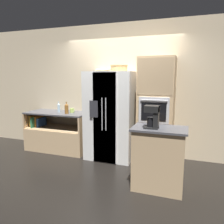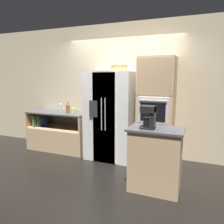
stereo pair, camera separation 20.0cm
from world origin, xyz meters
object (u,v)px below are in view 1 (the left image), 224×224
object	(u,v)px
refrigerator	(111,115)
mug	(72,110)
wall_oven	(156,111)
fruit_bowl	(103,70)
wicker_basket	(119,68)
bottle_tall	(67,108)
bottle_short	(59,108)
coffee_maker	(153,116)

from	to	relation	value
refrigerator	mug	distance (m)	0.98
wall_oven	fruit_bowl	world-z (taller)	wall_oven
wall_oven	wicker_basket	size ratio (longest dim) A/B	5.93
wicker_basket	bottle_tall	xyz separation A→B (m)	(-1.17, -0.07, -0.85)
fruit_bowl	bottle_short	distance (m)	1.37
refrigerator	wall_oven	xyz separation A→B (m)	(0.91, 0.08, 0.14)
wicker_basket	bottle_tall	size ratio (longest dim) A/B	1.33
refrigerator	wall_oven	distance (m)	0.92
wicker_basket	bottle_short	world-z (taller)	wicker_basket
wall_oven	mug	size ratio (longest dim) A/B	16.50
mug	bottle_short	bearing A→B (deg)	-169.78
wall_oven	coffee_maker	size ratio (longest dim) A/B	6.19
refrigerator	mug	size ratio (longest dim) A/B	14.35
bottle_short	coffee_maker	xyz separation A→B (m)	(2.30, -1.11, 0.14)
wicker_basket	mug	size ratio (longest dim) A/B	2.78
fruit_bowl	bottle_tall	xyz separation A→B (m)	(-0.82, -0.09, -0.82)
wicker_basket	wall_oven	bearing A→B (deg)	6.48
wall_oven	wicker_basket	distance (m)	1.11
refrigerator	bottle_tall	distance (m)	1.01
mug	bottle_tall	bearing A→B (deg)	-100.93
bottle_short	refrigerator	bearing A→B (deg)	-1.91
wicker_basket	fruit_bowl	size ratio (longest dim) A/B	1.08
wall_oven	mug	bearing A→B (deg)	179.52
bottle_tall	bottle_short	xyz separation A→B (m)	(-0.27, 0.11, -0.01)
bottle_tall	wicker_basket	bearing A→B (deg)	3.33
fruit_bowl	coffee_maker	distance (m)	1.77
fruit_bowl	mug	world-z (taller)	fruit_bowl
mug	coffee_maker	bearing A→B (deg)	-30.16
wall_oven	bottle_short	size ratio (longest dim) A/B	8.42
wall_oven	fruit_bowl	bearing A→B (deg)	-176.83
wicker_basket	coffee_maker	xyz separation A→B (m)	(0.86, -1.06, -0.73)
refrigerator	fruit_bowl	xyz separation A→B (m)	(-0.18, 0.02, 0.93)
wall_oven	bottle_short	world-z (taller)	wall_oven
wall_oven	wicker_basket	xyz separation A→B (m)	(-0.74, -0.08, 0.83)
wicker_basket	mug	xyz separation A→B (m)	(-1.14, 0.10, -0.92)
wicker_basket	bottle_short	size ratio (longest dim) A/B	1.42
bottle_tall	bottle_short	distance (m)	0.29
bottle_tall	fruit_bowl	bearing A→B (deg)	6.38
wall_oven	bottle_tall	bearing A→B (deg)	-175.45
wall_oven	mug	distance (m)	1.88
refrigerator	bottle_short	bearing A→B (deg)	178.09
bottle_short	mug	distance (m)	0.31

